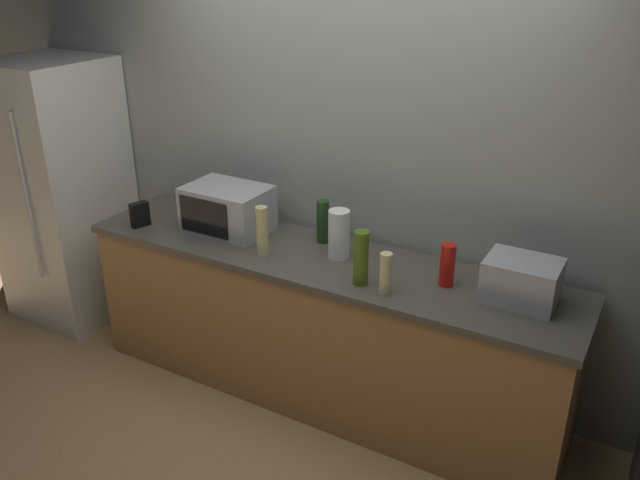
# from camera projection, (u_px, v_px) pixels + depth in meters

# --- Properties ---
(ground_plane) EXTENTS (8.00, 8.00, 0.00)m
(ground_plane) POSITION_uv_depth(u_px,v_px,m) (284.00, 430.00, 3.59)
(ground_plane) COLOR tan
(back_wall) EXTENTS (6.40, 0.10, 2.70)m
(back_wall) POSITION_uv_depth(u_px,v_px,m) (356.00, 158.00, 3.67)
(back_wall) COLOR #9EA399
(back_wall) RESTS_ON ground_plane
(counter_run) EXTENTS (2.84, 0.64, 0.90)m
(counter_run) POSITION_uv_depth(u_px,v_px,m) (320.00, 327.00, 3.72)
(counter_run) COLOR #B27F4C
(counter_run) RESTS_ON ground_plane
(refrigerator) EXTENTS (0.72, 0.73, 1.80)m
(refrigerator) POSITION_uv_depth(u_px,v_px,m) (62.00, 192.00, 4.46)
(refrigerator) COLOR white
(refrigerator) RESTS_ON ground_plane
(microwave) EXTENTS (0.48, 0.35, 0.27)m
(microwave) POSITION_uv_depth(u_px,v_px,m) (227.00, 209.00, 3.81)
(microwave) COLOR #B7BABF
(microwave) RESTS_ON counter_run
(toaster_oven) EXTENTS (0.34, 0.26, 0.21)m
(toaster_oven) POSITION_uv_depth(u_px,v_px,m) (522.00, 281.00, 3.06)
(toaster_oven) COLOR #B7BABF
(toaster_oven) RESTS_ON counter_run
(paper_towel_roll) EXTENTS (0.12, 0.12, 0.27)m
(paper_towel_roll) POSITION_uv_depth(u_px,v_px,m) (339.00, 234.00, 3.48)
(paper_towel_roll) COLOR white
(paper_towel_roll) RESTS_ON counter_run
(cordless_phone) EXTENTS (0.08, 0.12, 0.15)m
(cordless_phone) POSITION_uv_depth(u_px,v_px,m) (140.00, 214.00, 3.89)
(cordless_phone) COLOR black
(cordless_phone) RESTS_ON counter_run
(bottle_hand_soap) EXTENTS (0.06, 0.06, 0.21)m
(bottle_hand_soap) POSITION_uv_depth(u_px,v_px,m) (386.00, 273.00, 3.12)
(bottle_hand_soap) COLOR beige
(bottle_hand_soap) RESTS_ON counter_run
(bottle_hot_sauce) EXTENTS (0.07, 0.07, 0.22)m
(bottle_hot_sauce) POSITION_uv_depth(u_px,v_px,m) (447.00, 265.00, 3.19)
(bottle_hot_sauce) COLOR red
(bottle_hot_sauce) RESTS_ON counter_run
(bottle_vinegar) EXTENTS (0.06, 0.06, 0.28)m
(bottle_vinegar) POSITION_uv_depth(u_px,v_px,m) (262.00, 231.00, 3.50)
(bottle_vinegar) COLOR beige
(bottle_vinegar) RESTS_ON counter_run
(bottle_wine) EXTENTS (0.07, 0.07, 0.25)m
(bottle_wine) POSITION_uv_depth(u_px,v_px,m) (323.00, 222.00, 3.66)
(bottle_wine) COLOR #1E3F19
(bottle_wine) RESTS_ON counter_run
(bottle_olive_oil) EXTENTS (0.08, 0.08, 0.28)m
(bottle_olive_oil) POSITION_uv_depth(u_px,v_px,m) (361.00, 258.00, 3.20)
(bottle_olive_oil) COLOR #4C6B19
(bottle_olive_oil) RESTS_ON counter_run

